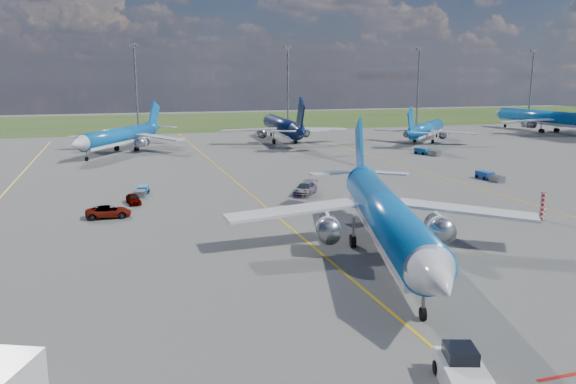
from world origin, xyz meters
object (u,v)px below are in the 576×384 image
object	(u,v)px
service_car_a	(133,199)
service_car_c	(305,189)
bg_jet_ne	(426,142)
main_airliner	(385,255)
warning_post	(543,206)
bg_jet_n	(282,142)
bg_jet_nnw	(121,152)
baggage_tug_e	(427,152)
baggage_tug_c	(142,191)
pushback_tug	(462,372)
service_car_b	(108,212)
bg_jet_ene	(541,132)
baggage_tug_w	(489,176)

from	to	relation	value
service_car_a	service_car_c	distance (m)	20.98
bg_jet_ne	main_airliner	size ratio (longest dim) A/B	0.85
service_car_a	service_car_c	world-z (taller)	service_car_c
warning_post	bg_jet_n	world-z (taller)	bg_jet_n
bg_jet_ne	bg_jet_nnw	bearing A→B (deg)	42.57
main_airliner	service_car_a	distance (m)	32.56
service_car_c	baggage_tug_e	distance (m)	43.71
baggage_tug_c	pushback_tug	bearing A→B (deg)	-67.12
pushback_tug	service_car_b	distance (m)	42.80
bg_jet_n	service_car_c	world-z (taller)	bg_jet_n
service_car_a	service_car_b	distance (m)	6.61
bg_jet_ene	bg_jet_n	bearing A→B (deg)	-0.96
pushback_tug	service_car_c	world-z (taller)	pushback_tug
bg_jet_n	service_car_b	distance (m)	71.24
bg_jet_ene	main_airliner	xyz separation A→B (m)	(-89.04, -83.71, 0.00)
baggage_tug_w	baggage_tug_e	bearing A→B (deg)	75.36
bg_jet_n	bg_jet_ne	distance (m)	32.75
bg_jet_ne	pushback_tug	world-z (taller)	bg_jet_ne
bg_jet_n	baggage_tug_w	distance (m)	55.98
bg_jet_nnw	bg_jet_n	bearing A→B (deg)	41.72
service_car_a	baggage_tug_c	xyz separation A→B (m)	(1.29, 5.22, -0.14)
main_airliner	bg_jet_nnw	bearing A→B (deg)	121.58
main_airliner	pushback_tug	distance (m)	20.18
pushback_tug	baggage_tug_c	bearing A→B (deg)	122.04
service_car_a	baggage_tug_e	bearing A→B (deg)	18.38
bg_jet_ne	baggage_tug_w	bearing A→B (deg)	114.03
service_car_a	baggage_tug_e	world-z (taller)	baggage_tug_e
service_car_c	bg_jet_ne	bearing A→B (deg)	81.37
bg_jet_nnw	service_car_a	size ratio (longest dim) A/B	10.02
baggage_tug_w	bg_jet_ene	bearing A→B (deg)	40.97
bg_jet_ene	main_airliner	size ratio (longest dim) A/B	1.09
warning_post	bg_jet_ne	size ratio (longest dim) A/B	0.09
pushback_tug	service_car_a	world-z (taller)	pushback_tug
pushback_tug	service_car_c	xyz separation A→B (m)	(7.37, 44.55, 0.03)
service_car_a	baggage_tug_e	size ratio (longest dim) A/B	0.64
pushback_tug	baggage_tug_w	xyz separation A→B (m)	(35.94, 46.25, -0.21)
service_car_a	service_car_c	xyz separation A→B (m)	(20.95, -1.00, 0.16)
warning_post	bg_jet_ne	distance (m)	70.77
pushback_tug	baggage_tug_e	size ratio (longest dim) A/B	0.98
bg_jet_ne	baggage_tug_c	world-z (taller)	bg_jet_ne
service_car_a	baggage_tug_w	bearing A→B (deg)	-6.69
bg_jet_ene	baggage_tug_c	distance (m)	119.12
main_airliner	baggage_tug_c	world-z (taller)	main_airliner
service_car_a	main_airliner	bearing A→B (deg)	-61.14
bg_jet_nnw	bg_jet_ene	xyz separation A→B (m)	(108.97, 9.93, 0.00)
warning_post	main_airliner	world-z (taller)	main_airliner
bg_jet_nnw	service_car_c	distance (m)	53.16
warning_post	baggage_tug_w	size ratio (longest dim) A/B	0.60
bg_jet_ne	bg_jet_ene	size ratio (longest dim) A/B	0.78
bg_jet_ne	baggage_tug_c	size ratio (longest dim) A/B	7.33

